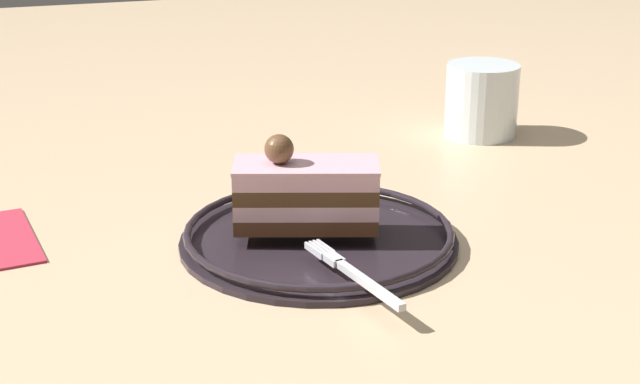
% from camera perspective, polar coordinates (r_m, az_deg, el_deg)
% --- Properties ---
extents(ground_plane, '(2.40, 2.40, 0.00)m').
position_cam_1_polar(ground_plane, '(0.75, 0.69, -3.02)').
color(ground_plane, tan).
extents(dessert_plate, '(0.22, 0.22, 0.01)m').
position_cam_1_polar(dessert_plate, '(0.75, 0.00, -2.69)').
color(dessert_plate, black).
rests_on(dessert_plate, ground_plane).
extents(cake_slice, '(0.08, 0.12, 0.07)m').
position_cam_1_polar(cake_slice, '(0.74, -0.89, -0.04)').
color(cake_slice, brown).
rests_on(cake_slice, dessert_plate).
extents(fork, '(0.12, 0.03, 0.00)m').
position_cam_1_polar(fork, '(0.67, 1.82, -4.72)').
color(fork, silver).
rests_on(fork, dessert_plate).
extents(drink_glass_near, '(0.08, 0.08, 0.08)m').
position_cam_1_polar(drink_glass_near, '(1.03, 9.55, 5.18)').
color(drink_glass_near, silver).
rests_on(drink_glass_near, ground_plane).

